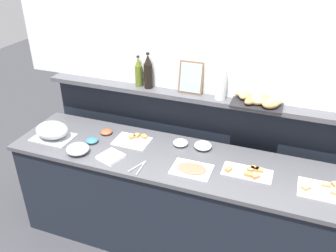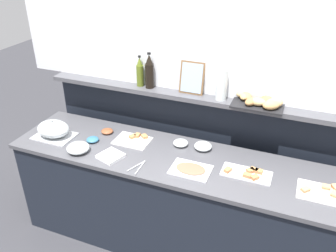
{
  "view_description": "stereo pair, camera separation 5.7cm",
  "coord_description": "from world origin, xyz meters",
  "px_view_note": "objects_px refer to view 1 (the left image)",
  "views": [
    {
      "loc": [
        0.74,
        -2.18,
        2.46
      ],
      "look_at": [
        -0.11,
        0.1,
        1.13
      ],
      "focal_mm": 37.61,
      "sensor_mm": 36.0,
      "label": 1
    },
    {
      "loc": [
        0.79,
        -2.16,
        2.46
      ],
      "look_at": [
        -0.11,
        0.1,
        1.13
      ],
      "focal_mm": 37.61,
      "sensor_mm": 36.0,
      "label": 2
    }
  ],
  "objects_px": {
    "condiment_bowl_dark": "(106,132)",
    "wine_bottle_dark": "(148,72)",
    "cold_cuts_platter": "(192,169)",
    "sandwich_platter_side": "(133,140)",
    "napkin_stack": "(111,157)",
    "bread_basket": "(257,99)",
    "sandwich_platter_front": "(248,172)",
    "glass_bowl_small": "(203,146)",
    "sandwich_platter_rear": "(323,190)",
    "glass_bowl_large": "(78,149)",
    "olive_oil_bottle": "(139,73)",
    "condiment_bowl_cream": "(92,140)",
    "serving_tongs": "(139,167)",
    "serving_cloche": "(52,131)",
    "water_carafe": "(221,84)",
    "glass_bowl_medium": "(180,143)",
    "framed_picture": "(191,78)"
  },
  "relations": [
    {
      "from": "condiment_bowl_dark",
      "to": "wine_bottle_dark",
      "type": "xyz_separation_m",
      "value": [
        0.28,
        0.31,
        0.48
      ]
    },
    {
      "from": "cold_cuts_platter",
      "to": "sandwich_platter_side",
      "type": "bearing_deg",
      "value": 158.96
    },
    {
      "from": "condiment_bowl_dark",
      "to": "napkin_stack",
      "type": "height_order",
      "value": "condiment_bowl_dark"
    },
    {
      "from": "wine_bottle_dark",
      "to": "bread_basket",
      "type": "relative_size",
      "value": 0.76
    },
    {
      "from": "sandwich_platter_front",
      "to": "glass_bowl_small",
      "type": "relative_size",
      "value": 2.5
    },
    {
      "from": "sandwich_platter_rear",
      "to": "glass_bowl_large",
      "type": "xyz_separation_m",
      "value": [
        -1.84,
        -0.17,
        0.02
      ]
    },
    {
      "from": "napkin_stack",
      "to": "bread_basket",
      "type": "bearing_deg",
      "value": 32.48
    },
    {
      "from": "glass_bowl_large",
      "to": "olive_oil_bottle",
      "type": "distance_m",
      "value": 0.84
    },
    {
      "from": "napkin_stack",
      "to": "bread_basket",
      "type": "xyz_separation_m",
      "value": [
        0.99,
        0.63,
        0.38
      ]
    },
    {
      "from": "sandwich_platter_side",
      "to": "condiment_bowl_cream",
      "type": "xyz_separation_m",
      "value": [
        -0.32,
        -0.14,
        0.01
      ]
    },
    {
      "from": "sandwich_platter_side",
      "to": "wine_bottle_dark",
      "type": "bearing_deg",
      "value": 89.03
    },
    {
      "from": "condiment_bowl_cream",
      "to": "serving_tongs",
      "type": "distance_m",
      "value": 0.56
    },
    {
      "from": "sandwich_platter_front",
      "to": "serving_cloche",
      "type": "bearing_deg",
      "value": -177.32
    },
    {
      "from": "serving_tongs",
      "to": "wine_bottle_dark",
      "type": "distance_m",
      "value": 0.86
    },
    {
      "from": "serving_cloche",
      "to": "water_carafe",
      "type": "relative_size",
      "value": 1.32
    },
    {
      "from": "serving_cloche",
      "to": "bread_basket",
      "type": "bearing_deg",
      "value": 18.4
    },
    {
      "from": "sandwich_platter_rear",
      "to": "condiment_bowl_dark",
      "type": "bearing_deg",
      "value": 174.34
    },
    {
      "from": "sandwich_platter_rear",
      "to": "glass_bowl_large",
      "type": "relative_size",
      "value": 1.76
    },
    {
      "from": "sandwich_platter_rear",
      "to": "sandwich_platter_front",
      "type": "xyz_separation_m",
      "value": [
        -0.51,
        0.02,
        0.0
      ]
    },
    {
      "from": "glass_bowl_medium",
      "to": "olive_oil_bottle",
      "type": "distance_m",
      "value": 0.72
    },
    {
      "from": "sandwich_platter_side",
      "to": "wine_bottle_dark",
      "type": "height_order",
      "value": "wine_bottle_dark"
    },
    {
      "from": "cold_cuts_platter",
      "to": "glass_bowl_small",
      "type": "height_order",
      "value": "glass_bowl_small"
    },
    {
      "from": "wine_bottle_dark",
      "to": "bread_basket",
      "type": "distance_m",
      "value": 0.94
    },
    {
      "from": "cold_cuts_platter",
      "to": "napkin_stack",
      "type": "xyz_separation_m",
      "value": [
        -0.64,
        -0.07,
        0.0
      ]
    },
    {
      "from": "sandwich_platter_front",
      "to": "condiment_bowl_cream",
      "type": "relative_size",
      "value": 3.42
    },
    {
      "from": "condiment_bowl_cream",
      "to": "water_carafe",
      "type": "distance_m",
      "value": 1.17
    },
    {
      "from": "glass_bowl_small",
      "to": "napkin_stack",
      "type": "bearing_deg",
      "value": -148.76
    },
    {
      "from": "sandwich_platter_side",
      "to": "glass_bowl_medium",
      "type": "height_order",
      "value": "glass_bowl_medium"
    },
    {
      "from": "condiment_bowl_cream",
      "to": "wine_bottle_dark",
      "type": "relative_size",
      "value": 0.33
    },
    {
      "from": "water_carafe",
      "to": "condiment_bowl_cream",
      "type": "bearing_deg",
      "value": -153.98
    },
    {
      "from": "glass_bowl_small",
      "to": "condiment_bowl_dark",
      "type": "xyz_separation_m",
      "value": [
        -0.86,
        -0.06,
        -0.01
      ]
    },
    {
      "from": "sandwich_platter_rear",
      "to": "sandwich_platter_side",
      "type": "xyz_separation_m",
      "value": [
        -1.5,
        0.15,
        -0.0
      ]
    },
    {
      "from": "glass_bowl_small",
      "to": "framed_picture",
      "type": "height_order",
      "value": "framed_picture"
    },
    {
      "from": "sandwich_platter_side",
      "to": "glass_bowl_small",
      "type": "xyz_separation_m",
      "value": [
        0.59,
        0.09,
        0.02
      ]
    },
    {
      "from": "serving_cloche",
      "to": "olive_oil_bottle",
      "type": "relative_size",
      "value": 1.23
    },
    {
      "from": "glass_bowl_medium",
      "to": "condiment_bowl_dark",
      "type": "relative_size",
      "value": 1.18
    },
    {
      "from": "condiment_bowl_dark",
      "to": "olive_oil_bottle",
      "type": "xyz_separation_m",
      "value": [
        0.18,
        0.32,
        0.46
      ]
    },
    {
      "from": "glass_bowl_large",
      "to": "framed_picture",
      "type": "distance_m",
      "value": 1.09
    },
    {
      "from": "sandwich_platter_side",
      "to": "glass_bowl_large",
      "type": "distance_m",
      "value": 0.46
    },
    {
      "from": "napkin_stack",
      "to": "water_carafe",
      "type": "relative_size",
      "value": 0.66
    },
    {
      "from": "serving_cloche",
      "to": "bread_basket",
      "type": "height_order",
      "value": "bread_basket"
    },
    {
      "from": "glass_bowl_medium",
      "to": "glass_bowl_small",
      "type": "relative_size",
      "value": 0.86
    },
    {
      "from": "glass_bowl_small",
      "to": "wine_bottle_dark",
      "type": "height_order",
      "value": "wine_bottle_dark"
    },
    {
      "from": "wine_bottle_dark",
      "to": "framed_picture",
      "type": "height_order",
      "value": "wine_bottle_dark"
    },
    {
      "from": "cold_cuts_platter",
      "to": "serving_cloche",
      "type": "distance_m",
      "value": 1.25
    },
    {
      "from": "cold_cuts_platter",
      "to": "glass_bowl_medium",
      "type": "bearing_deg",
      "value": 122.24
    },
    {
      "from": "cold_cuts_platter",
      "to": "glass_bowl_medium",
      "type": "relative_size",
      "value": 2.4
    },
    {
      "from": "sandwich_platter_side",
      "to": "bread_basket",
      "type": "height_order",
      "value": "bread_basket"
    },
    {
      "from": "sandwich_platter_side",
      "to": "serving_cloche",
      "type": "distance_m",
      "value": 0.7
    },
    {
      "from": "bread_basket",
      "to": "sandwich_platter_front",
      "type": "bearing_deg",
      "value": -84.67
    }
  ]
}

